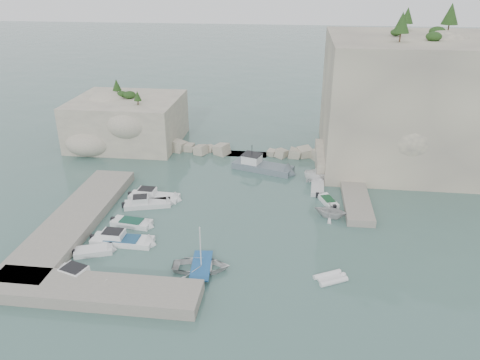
# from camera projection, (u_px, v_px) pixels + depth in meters

# --- Properties ---
(ground) EXTENTS (400.00, 400.00, 0.00)m
(ground) POSITION_uv_depth(u_px,v_px,m) (233.00, 229.00, 49.39)
(ground) COLOR #486C65
(ground) RESTS_ON ground
(cliff_east) EXTENTS (26.00, 22.00, 17.00)m
(cliff_east) POSITION_uv_depth(u_px,v_px,m) (421.00, 101.00, 64.10)
(cliff_east) COLOR beige
(cliff_east) RESTS_ON ground
(cliff_terrace) EXTENTS (8.00, 10.00, 2.50)m
(cliff_terrace) POSITION_uv_depth(u_px,v_px,m) (345.00, 161.00, 63.69)
(cliff_terrace) COLOR beige
(cliff_terrace) RESTS_ON ground
(outcrop_west) EXTENTS (16.00, 14.00, 7.00)m
(outcrop_west) POSITION_uv_depth(u_px,v_px,m) (128.00, 121.00, 72.80)
(outcrop_west) COLOR beige
(outcrop_west) RESTS_ON ground
(quay_west) EXTENTS (5.00, 24.00, 1.10)m
(quay_west) POSITION_uv_depth(u_px,v_px,m) (75.00, 219.00, 50.17)
(quay_west) COLOR #9E9689
(quay_west) RESTS_ON ground
(quay_south) EXTENTS (18.00, 4.00, 1.10)m
(quay_south) POSITION_uv_depth(u_px,v_px,m) (94.00, 291.00, 38.98)
(quay_south) COLOR #9E9689
(quay_south) RESTS_ON ground
(ledge_east) EXTENTS (3.00, 16.00, 0.80)m
(ledge_east) POSITION_uv_depth(u_px,v_px,m) (354.00, 192.00, 56.75)
(ledge_east) COLOR #9E9689
(ledge_east) RESTS_ON ground
(breakwater) EXTENTS (28.00, 3.00, 1.40)m
(breakwater) POSITION_uv_depth(u_px,v_px,m) (247.00, 150.00, 69.10)
(breakwater) COLOR beige
(breakwater) RESTS_ON ground
(motorboat_a) EXTENTS (6.61, 2.29, 1.40)m
(motorboat_a) POSITION_uv_depth(u_px,v_px,m) (155.00, 199.00, 55.86)
(motorboat_a) COLOR white
(motorboat_a) RESTS_ON ground
(motorboat_b) EXTENTS (6.09, 3.42, 1.40)m
(motorboat_b) POSITION_uv_depth(u_px,v_px,m) (148.00, 206.00, 54.19)
(motorboat_b) COLOR silver
(motorboat_b) RESTS_ON ground
(motorboat_c) EXTENTS (4.88, 2.29, 0.70)m
(motorboat_c) POSITION_uv_depth(u_px,v_px,m) (132.00, 225.00, 50.14)
(motorboat_c) COLOR white
(motorboat_c) RESTS_ON ground
(motorboat_d) EXTENTS (6.82, 2.19, 1.40)m
(motorboat_d) POSITION_uv_depth(u_px,v_px,m) (123.00, 243.00, 46.87)
(motorboat_d) COLOR white
(motorboat_d) RESTS_ON ground
(motorboat_e) EXTENTS (4.23, 2.85, 0.70)m
(motorboat_e) POSITION_uv_depth(u_px,v_px,m) (94.00, 253.00, 45.18)
(motorboat_e) COLOR silver
(motorboat_e) RESTS_ON ground
(motorboat_f) EXTENTS (7.16, 4.10, 1.40)m
(motorboat_f) POSITION_uv_depth(u_px,v_px,m) (84.00, 282.00, 41.00)
(motorboat_f) COLOR white
(motorboat_f) RESTS_ON ground
(rowboat) EXTENTS (5.56, 4.21, 1.08)m
(rowboat) POSITION_uv_depth(u_px,v_px,m) (201.00, 270.00, 42.68)
(rowboat) COLOR silver
(rowboat) RESTS_ON ground
(inflatable_dinghy) EXTENTS (3.25, 2.63, 0.44)m
(inflatable_dinghy) POSITION_uv_depth(u_px,v_px,m) (330.00, 280.00, 41.32)
(inflatable_dinghy) COLOR white
(inflatable_dinghy) RESTS_ON ground
(tender_east_a) EXTENTS (4.35, 4.01, 1.92)m
(tender_east_a) POSITION_uv_depth(u_px,v_px,m) (330.00, 217.00, 51.73)
(tender_east_a) COLOR silver
(tender_east_a) RESTS_ON ground
(tender_east_b) EXTENTS (2.60, 4.01, 0.70)m
(tender_east_b) POSITION_uv_depth(u_px,v_px,m) (328.00, 203.00, 54.86)
(tender_east_b) COLOR white
(tender_east_b) RESTS_ON ground
(tender_east_c) EXTENTS (1.73, 4.85, 0.70)m
(tender_east_c) POSITION_uv_depth(u_px,v_px,m) (317.00, 190.00, 58.21)
(tender_east_c) COLOR silver
(tender_east_c) RESTS_ON ground
(tender_east_d) EXTENTS (5.28, 3.43, 1.91)m
(tender_east_d) POSITION_uv_depth(u_px,v_px,m) (322.00, 181.00, 60.65)
(tender_east_d) COLOR white
(tender_east_d) RESTS_ON ground
(work_boat) EXTENTS (9.41, 5.34, 2.20)m
(work_boat) POSITION_uv_depth(u_px,v_px,m) (263.00, 170.00, 63.86)
(work_boat) COLOR slate
(work_boat) RESTS_ON ground
(rowboat_mast) EXTENTS (0.10, 0.10, 4.20)m
(rowboat_mast) POSITION_uv_depth(u_px,v_px,m) (200.00, 245.00, 41.59)
(rowboat_mast) COLOR white
(rowboat_mast) RESTS_ON rowboat
(vegetation) EXTENTS (53.48, 13.88, 13.40)m
(vegetation) POSITION_uv_depth(u_px,v_px,m) (390.00, 28.00, 62.06)
(vegetation) COLOR #1E4219
(vegetation) RESTS_ON ground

